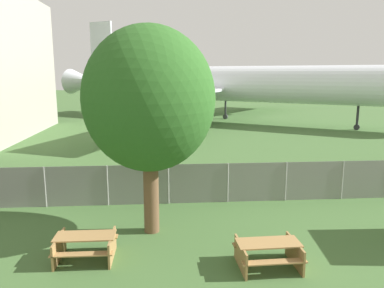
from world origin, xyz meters
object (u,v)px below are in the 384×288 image
(picnic_bench_open_grass, at_px, (85,244))
(tree_near_hangar, at_px, (149,100))
(airplane, at_px, (230,84))
(picnic_bench_near_cabin, at_px, (268,251))

(picnic_bench_open_grass, xyz_separation_m, tree_near_hangar, (1.91, 1.87, 4.14))
(airplane, height_order, picnic_bench_open_grass, airplane)
(airplane, relative_size, picnic_bench_open_grass, 24.12)
(picnic_bench_near_cabin, xyz_separation_m, tree_near_hangar, (-3.39, 2.74, 4.14))
(picnic_bench_open_grass, height_order, tree_near_hangar, tree_near_hangar)
(picnic_bench_open_grass, distance_m, tree_near_hangar, 4.93)
(picnic_bench_near_cabin, relative_size, tree_near_hangar, 0.26)
(airplane, xyz_separation_m, tree_near_hangar, (-8.05, -29.39, 0.39))
(picnic_bench_near_cabin, bearing_deg, picnic_bench_open_grass, 170.68)
(picnic_bench_near_cabin, distance_m, tree_near_hangar, 6.01)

